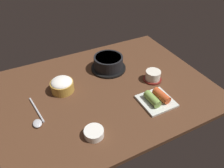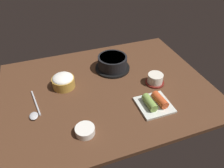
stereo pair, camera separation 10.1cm
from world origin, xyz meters
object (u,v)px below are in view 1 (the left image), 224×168
at_px(rice_bowl, 62,85).
at_px(kimchi_plate, 157,99).
at_px(tea_cup_with_saucer, 153,76).
at_px(spoon, 37,118).
at_px(stone_pot, 108,63).
at_px(side_bowl_near, 94,133).

xyz_separation_m(rice_bowl, kimchi_plate, (0.35, -0.27, -0.02)).
relative_size(tea_cup_with_saucer, spoon, 0.48).
bearing_deg(rice_bowl, tea_cup_with_saucer, -16.25).
xyz_separation_m(stone_pot, rice_bowl, (-0.27, -0.06, -0.00)).
bearing_deg(stone_pot, kimchi_plate, -76.89).
relative_size(side_bowl_near, spoon, 0.39).
distance_m(rice_bowl, tea_cup_with_saucer, 0.45).
xyz_separation_m(tea_cup_with_saucer, side_bowl_near, (-0.40, -0.19, -0.01)).
xyz_separation_m(tea_cup_with_saucer, spoon, (-0.58, -0.00, -0.02)).
xyz_separation_m(kimchi_plate, spoon, (-0.50, 0.14, -0.01)).
bearing_deg(kimchi_plate, rice_bowl, 142.79).
height_order(stone_pot, kimchi_plate, stone_pot).
xyz_separation_m(stone_pot, side_bowl_near, (-0.25, -0.38, -0.02)).
xyz_separation_m(side_bowl_near, spoon, (-0.18, 0.18, -0.01)).
bearing_deg(kimchi_plate, side_bowl_near, -172.25).
height_order(stone_pot, side_bowl_near, stone_pot).
distance_m(rice_bowl, kimchi_plate, 0.44).
distance_m(tea_cup_with_saucer, kimchi_plate, 0.16).
bearing_deg(tea_cup_with_saucer, side_bowl_near, -155.22).
bearing_deg(side_bowl_near, rice_bowl, 95.37).
bearing_deg(rice_bowl, spoon, -138.76).
xyz_separation_m(rice_bowl, tea_cup_with_saucer, (0.43, -0.13, -0.01)).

